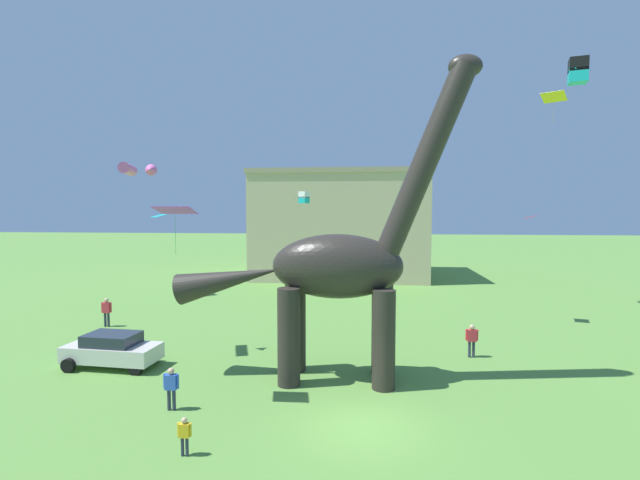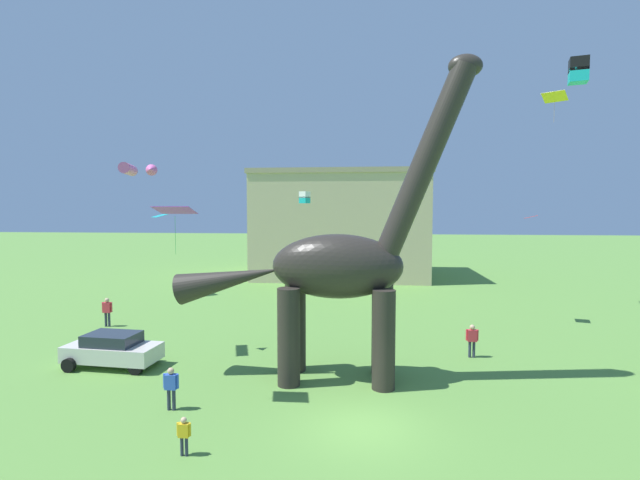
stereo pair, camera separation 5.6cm
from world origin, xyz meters
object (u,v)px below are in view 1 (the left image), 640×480
(kite_far_left, at_px, (554,97))
(kite_near_high, at_px, (133,169))
(kite_mid_center, at_px, (530,217))
(parked_sedan_left, at_px, (112,350))
(kite_apex, at_px, (175,210))
(kite_mid_right, at_px, (304,197))
(person_strolling_adult, at_px, (171,385))
(dinosaur_sculpture, at_px, (336,266))
(person_watching_child, at_px, (472,338))
(person_vendor_side, at_px, (107,309))
(person_near_flyer, at_px, (184,433))
(kite_near_low, at_px, (159,216))
(kite_high_left, at_px, (578,71))

(kite_far_left, height_order, kite_near_high, kite_far_left)
(kite_far_left, bearing_deg, kite_mid_center, -121.29)
(kite_mid_center, relative_size, kite_far_left, 0.59)
(parked_sedan_left, xyz_separation_m, kite_apex, (4.67, -3.66, 6.35))
(kite_apex, xyz_separation_m, kite_mid_right, (1.69, 22.23, 1.03))
(kite_mid_center, bearing_deg, kite_near_high, -157.97)
(person_strolling_adult, relative_size, kite_apex, 0.90)
(parked_sedan_left, bearing_deg, dinosaur_sculpture, 1.48)
(person_watching_child, bearing_deg, kite_mid_center, 128.48)
(person_vendor_side, height_order, kite_mid_center, kite_mid_center)
(person_near_flyer, bearing_deg, person_watching_child, -50.13)
(person_vendor_side, xyz_separation_m, kite_apex, (8.96, -10.54, 6.08))
(person_watching_child, bearing_deg, kite_far_left, 129.86)
(parked_sedan_left, xyz_separation_m, kite_mid_center, (21.67, 10.28, 5.92))
(person_watching_child, distance_m, kite_near_high, 18.27)
(person_vendor_side, xyz_separation_m, kite_mid_center, (25.97, 3.41, 5.65))
(person_strolling_adult, distance_m, kite_near_low, 23.98)
(parked_sedan_left, relative_size, kite_mid_right, 4.41)
(parked_sedan_left, bearing_deg, kite_far_left, 36.02)
(person_vendor_side, distance_m, kite_mid_center, 26.80)
(person_vendor_side, relative_size, kite_far_left, 0.85)
(person_watching_child, xyz_separation_m, kite_high_left, (3.75, -1.72, 12.08))
(kite_near_high, bearing_deg, person_vendor_side, 131.66)
(kite_far_left, bearing_deg, person_watching_child, -123.34)
(person_strolling_adult, bearing_deg, kite_high_left, -117.91)
(kite_near_low, xyz_separation_m, kite_far_left, (30.22, -1.49, 8.51))
(kite_apex, bearing_deg, dinosaur_sculpture, 29.65)
(parked_sedan_left, xyz_separation_m, kite_far_left, (24.77, 15.37, 14.37))
(kite_apex, xyz_separation_m, kite_near_high, (-4.32, 5.32, 1.96))
(kite_high_left, bearing_deg, kite_mid_right, 129.13)
(kite_apex, height_order, kite_high_left, kite_high_left)
(person_strolling_adult, relative_size, person_vendor_side, 0.88)
(parked_sedan_left, relative_size, kite_near_low, 2.55)
(person_strolling_adult, bearing_deg, kite_apex, -54.99)
(kite_mid_center, bearing_deg, dinosaur_sculpture, -136.70)
(person_vendor_side, height_order, kite_apex, kite_apex)
(person_strolling_adult, height_order, kite_apex, kite_apex)
(kite_near_high, bearing_deg, kite_mid_right, 70.42)
(person_watching_child, height_order, person_vendor_side, person_vendor_side)
(kite_apex, distance_m, kite_high_left, 17.52)
(person_near_flyer, relative_size, person_watching_child, 0.72)
(kite_near_low, height_order, kite_apex, kite_apex)
(dinosaur_sculpture, relative_size, kite_near_high, 6.86)
(person_near_flyer, height_order, person_vendor_side, person_vendor_side)
(person_watching_child, relative_size, kite_apex, 0.93)
(person_strolling_adult, distance_m, kite_far_left, 31.47)
(kite_near_high, bearing_deg, person_strolling_adult, -53.75)
(parked_sedan_left, bearing_deg, kite_high_left, 7.87)
(person_watching_child, height_order, kite_mid_center, kite_mid_center)
(person_strolling_adult, height_order, person_watching_child, person_watching_child)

